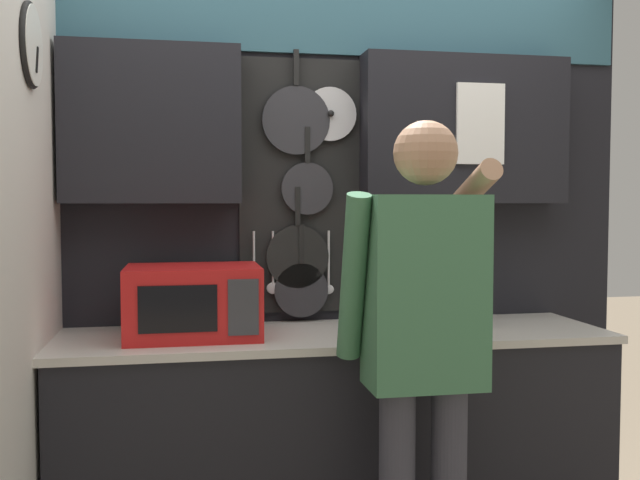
% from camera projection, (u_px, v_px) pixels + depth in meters
% --- Properties ---
extents(base_cabinet_counter, '(2.16, 0.60, 0.94)m').
position_uv_depth(base_cabinet_counter, '(336.00, 449.00, 2.84)').
color(base_cabinet_counter, black).
rests_on(base_cabinet_counter, ground_plane).
extents(back_wall_unit, '(2.73, 0.22, 2.50)m').
position_uv_depth(back_wall_unit, '(326.00, 194.00, 3.05)').
color(back_wall_unit, black).
rests_on(back_wall_unit, ground_plane).
extents(side_wall, '(0.07, 1.60, 2.50)m').
position_uv_depth(side_wall, '(15.00, 263.00, 2.19)').
color(side_wall, silver).
rests_on(side_wall, ground_plane).
extents(microwave, '(0.50, 0.37, 0.27)m').
position_uv_depth(microwave, '(193.00, 302.00, 2.70)').
color(microwave, red).
rests_on(microwave, base_cabinet_counter).
extents(knife_block, '(0.11, 0.15, 0.28)m').
position_uv_depth(knife_block, '(430.00, 304.00, 2.88)').
color(knife_block, brown).
rests_on(knife_block, base_cabinet_counter).
extents(utensil_crock, '(0.11, 0.11, 0.34)m').
position_uv_depth(utensil_crock, '(467.00, 308.00, 2.91)').
color(utensil_crock, white).
rests_on(utensil_crock, base_cabinet_counter).
extents(person, '(0.54, 0.65, 1.72)m').
position_uv_depth(person, '(423.00, 331.00, 2.35)').
color(person, '#383842').
rests_on(person, ground_plane).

